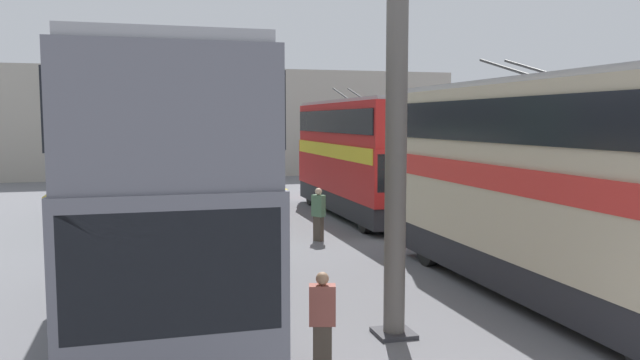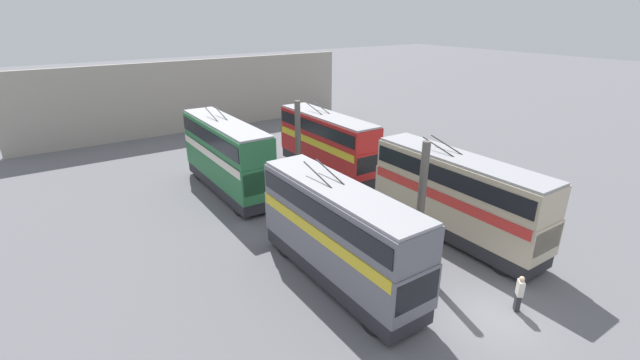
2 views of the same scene
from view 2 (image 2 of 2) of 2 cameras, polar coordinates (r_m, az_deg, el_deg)
The scene contains 12 objects.
ground_plane at distance 20.89m, azimuth 22.34°, elevation -16.43°, with size 240.00×240.00×0.00m, color slate.
depot_back_wall at distance 49.08m, azimuth -16.29°, elevation 10.72°, with size 0.50×36.00×7.55m.
support_column_near at distance 21.64m, azimuth 13.25°, elevation -3.83°, with size 0.71×0.71×6.72m.
support_column_far at distance 30.06m, azimuth -2.93°, elevation 3.98°, with size 0.71×0.71×6.72m.
bus_left_near at distance 25.36m, azimuth 17.77°, elevation -1.57°, with size 10.90×2.54×5.51m.
bus_left_far at distance 34.19m, azimuth 0.96°, elevation 5.31°, with size 10.50×2.54×5.42m.
bus_right_near at distance 20.11m, azimuth 2.53°, elevation -6.56°, with size 10.18×2.54×5.57m.
bus_right_mid at distance 31.06m, azimuth -12.38°, elevation 3.60°, with size 10.67×2.54×5.85m.
person_aisle_foreground at distance 21.05m, azimuth 25.04°, elevation -13.45°, with size 0.47×0.46×1.76m.
person_aisle_midway at distance 29.44m, azimuth 1.42°, elevation -1.15°, with size 0.48×0.44×1.76m.
person_by_right_row at distance 20.99m, azimuth 11.78°, elevation -12.07°, with size 0.34×0.47×1.59m.
oil_drum at distance 32.55m, azimuth -7.60°, elevation 0.05°, with size 0.63×0.63×0.93m.
Camera 2 is at (-8.23, 14.73, 12.31)m, focal length 24.00 mm.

